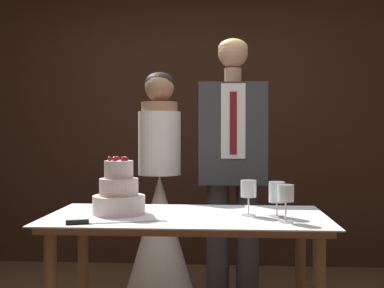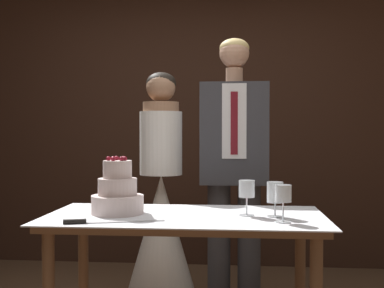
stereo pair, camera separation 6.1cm
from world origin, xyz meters
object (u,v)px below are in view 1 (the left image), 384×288
cake_knife (98,222)px  wine_glass_middle (277,194)px  cake_table (187,237)px  bride (160,226)px  tiered_cake (119,194)px  groom (233,163)px  wine_glass_far (286,195)px  wine_glass_near (249,191)px

cake_knife → wine_glass_middle: size_ratio=2.61×
cake_table → bride: bearing=106.7°
tiered_cake → groom: size_ratio=0.16×
tiered_cake → wine_glass_far: bearing=-11.9°
wine_glass_far → groom: bearing=102.8°
tiered_cake → wine_glass_middle: size_ratio=1.70×
cake_table → cake_knife: size_ratio=3.11×
tiered_cake → wine_glass_far: 0.82m
tiered_cake → wine_glass_near: (0.64, -0.00, 0.02)m
tiered_cake → bride: bearing=83.0°
bride → tiered_cake: bearing=-97.0°
tiered_cake → cake_table: bearing=-1.8°
cake_knife → wine_glass_near: bearing=4.8°
cake_table → groom: groom is taller
groom → wine_glass_middle: bearing=-76.5°
wine_glass_middle → bride: (-0.68, 0.82, -0.32)m
wine_glass_near → wine_glass_far: (0.16, -0.17, -0.00)m
wine_glass_near → groom: (-0.06, 0.80, 0.09)m
cake_knife → wine_glass_middle: (0.81, 0.24, 0.10)m
cake_table → tiered_cake: (-0.34, 0.01, 0.21)m
cake_table → cake_knife: 0.47m
wine_glass_far → groom: 0.99m
wine_glass_middle → cake_table: bearing=178.2°
cake_table → wine_glass_middle: 0.49m
wine_glass_middle → wine_glass_far: bearing=-80.7°
wine_glass_middle → groom: size_ratio=0.09×
bride → wine_glass_middle: bearing=-50.4°
bride → cake_knife: bearing=-97.4°
cake_table → bride: bride is taller
cake_knife → bride: 1.09m
wine_glass_middle → groom: groom is taller
wine_glass_near → bride: bearing=124.3°
tiered_cake → wine_glass_far: size_ratio=1.69×
groom → cake_knife: bearing=-120.4°
wine_glass_near → tiered_cake: bearing=179.8°
cake_knife → bride: size_ratio=0.27×
cake_table → wine_glass_middle: (0.44, -0.01, 0.22)m
tiered_cake → wine_glass_far: (0.80, -0.17, 0.02)m
wine_glass_far → wine_glass_middle: bearing=99.3°
wine_glass_far → bride: bride is taller
tiered_cake → bride: (0.10, 0.79, -0.32)m
groom → tiered_cake: bearing=-126.2°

